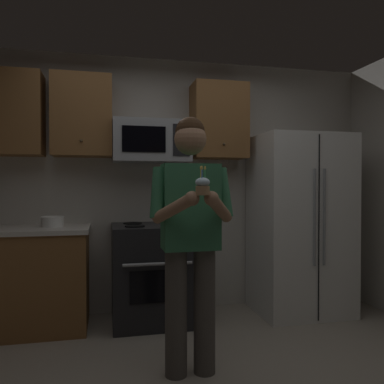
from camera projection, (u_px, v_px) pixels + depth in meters
name	position (u px, v px, depth m)	size (l,w,h in m)	color
wall_back	(163.00, 185.00, 4.07)	(4.40, 0.10, 2.60)	beige
oven_range	(153.00, 273.00, 3.67)	(0.76, 0.70, 0.93)	black
microwave	(151.00, 142.00, 3.76)	(0.74, 0.41, 0.40)	#9EA0A5
refrigerator	(300.00, 224.00, 3.95)	(0.90, 0.75, 1.80)	white
cabinet_row_upper	(90.00, 117.00, 3.68)	(2.78, 0.36, 0.76)	brown
counter_left	(6.00, 280.00, 3.41)	(1.44, 0.66, 0.92)	brown
bowl_large_white	(52.00, 221.00, 3.50)	(0.20, 0.20, 0.09)	white
person	(191.00, 230.00, 2.63)	(0.60, 0.48, 1.76)	#4C4742
cupcake	(203.00, 186.00, 2.30)	(0.09, 0.09, 0.17)	#A87F56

